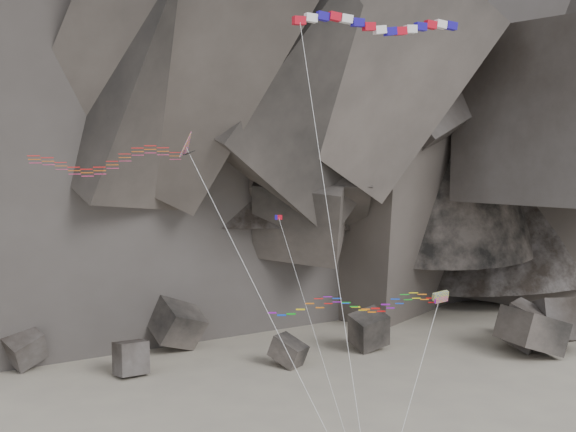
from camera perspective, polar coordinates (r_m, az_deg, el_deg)
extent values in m
cube|color=#47423F|center=(77.54, -12.30, -11.04)|extent=(3.89, 3.98, 3.78)
cube|color=#47423F|center=(95.08, 17.85, -8.32)|extent=(3.56, 3.97, 3.60)
cube|color=#47423F|center=(88.93, 18.18, -8.62)|extent=(6.42, 6.58, 5.82)
cube|color=#47423F|center=(78.85, 0.02, -10.98)|extent=(4.57, 4.53, 3.51)
cube|color=#47423F|center=(91.08, 20.37, -8.26)|extent=(5.26, 7.31, 6.40)
cube|color=#47423F|center=(87.53, 18.66, -9.09)|extent=(6.92, 7.13, 5.59)
cube|color=#47423F|center=(84.83, 6.40, -9.34)|extent=(4.95, 5.14, 5.08)
cube|color=#47423F|center=(82.47, -20.21, -10.28)|extent=(5.25, 6.02, 5.38)
cube|color=#47423F|center=(85.50, -8.85, -9.17)|extent=(7.61, 7.54, 6.94)
cube|color=#47423F|center=(86.26, -19.17, -9.07)|extent=(7.74, 7.30, 6.93)
cylinder|color=silver|center=(43.63, -0.84, -9.15)|extent=(10.30, 6.86, 22.00)
cube|color=red|center=(46.37, 0.88, 15.18)|extent=(0.84, 0.64, 0.51)
cube|color=white|center=(46.68, 1.82, 15.37)|extent=(0.88, 0.65, 0.56)
cube|color=#190D90|center=(46.95, 2.76, 15.48)|extent=(0.90, 0.65, 0.60)
cube|color=red|center=(47.18, 3.69, 15.45)|extent=(0.90, 0.65, 0.60)
cube|color=white|center=(47.40, 4.62, 15.26)|extent=(0.89, 0.65, 0.58)
cube|color=#190D90|center=(47.63, 5.53, 14.97)|extent=(0.85, 0.64, 0.52)
cube|color=red|center=(47.92, 6.41, 14.64)|extent=(0.87, 0.65, 0.55)
cube|color=white|center=(48.27, 7.26, 14.38)|extent=(0.90, 0.65, 0.59)
cube|color=#190D90|center=(48.70, 8.09, 14.24)|extent=(0.90, 0.65, 0.61)
cube|color=red|center=(49.18, 8.88, 14.24)|extent=(0.89, 0.65, 0.58)
cube|color=white|center=(49.70, 9.65, 14.35)|extent=(0.86, 0.65, 0.54)
cube|color=#190D90|center=(50.22, 10.42, 14.50)|extent=(0.86, 0.65, 0.54)
cube|color=red|center=(50.71, 11.19, 14.60)|extent=(0.89, 0.65, 0.59)
cube|color=white|center=(51.15, 11.96, 14.59)|extent=(0.90, 0.65, 0.61)
cube|color=#190D90|center=(51.53, 12.74, 14.45)|extent=(0.90, 0.65, 0.59)
cylinder|color=silver|center=(43.35, 3.81, -3.97)|extent=(3.23, 6.55, 29.81)
cube|color=yellow|center=(47.63, 11.95, -6.17)|extent=(1.17, 0.65, 0.64)
cube|color=#0CB219|center=(47.54, 12.02, -6.49)|extent=(0.98, 0.50, 0.44)
cylinder|color=silver|center=(46.15, 9.56, -14.58)|extent=(5.79, 4.97, 12.48)
cube|color=red|center=(50.64, -0.75, -0.10)|extent=(0.50, 0.18, 0.33)
cube|color=#190D90|center=(50.62, -0.94, -0.11)|extent=(0.19, 0.09, 0.33)
cylinder|color=silver|center=(47.13, 2.70, -11.14)|extent=(3.72, 11.52, 17.05)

